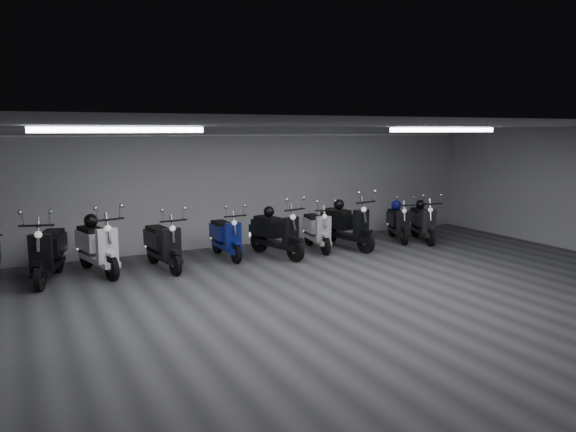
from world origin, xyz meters
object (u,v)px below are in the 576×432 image
helmet_2 (396,205)px  scooter_6 (317,223)px  scooter_2 (97,238)px  scooter_1 (48,243)px  helmet_0 (339,204)px  helmet_4 (91,221)px  helmet_1 (420,204)px  scooter_5 (276,226)px  scooter_9 (423,216)px  scooter_8 (398,217)px  scooter_7 (346,218)px  scooter_3 (163,237)px  scooter_4 (226,230)px  helmet_3 (269,212)px

helmet_2 → scooter_6: bearing=-175.3°
scooter_2 → scooter_1: bearing=174.6°
scooter_6 → helmet_0: (0.64, 0.09, 0.39)m
scooter_1 → helmet_4: scooter_1 is taller
scooter_6 → helmet_2: scooter_6 is taller
helmet_1 → scooter_5: bearing=-178.9°
scooter_9 → helmet_2: 0.72m
scooter_9 → helmet_1: bearing=90.0°
scooter_1 → helmet_1: scooter_1 is taller
scooter_9 → helmet_2: size_ratio=6.74×
scooter_5 → helmet_0: scooter_5 is taller
scooter_6 → scooter_8: (2.33, -0.01, -0.02)m
helmet_2 → helmet_4: size_ratio=0.93×
scooter_7 → helmet_1: 2.22m
scooter_2 → helmet_2: scooter_2 is taller
scooter_2 → scooter_3: 1.23m
scooter_2 → scooter_9: bearing=-16.4°
scooter_9 → scooter_2: bearing=-161.6°
scooter_4 → helmet_1: scooter_4 is taller
scooter_5 → helmet_0: size_ratio=7.58×
scooter_3 → scooter_6: bearing=-4.4°
scooter_4 → scooter_7: size_ratio=0.86×
scooter_1 → helmet_2: size_ratio=7.58×
scooter_1 → scooter_7: 6.37m
scooter_2 → helmet_0: size_ratio=7.79×
scooter_3 → scooter_8: (5.93, 0.17, -0.06)m
scooter_5 → scooter_6: bearing=-3.9°
scooter_3 → helmet_4: size_ratio=6.56×
scooter_5 → helmet_2: scooter_5 is taller
scooter_3 → scooter_7: (4.30, 0.01, 0.06)m
scooter_3 → scooter_7: size_ratio=0.92×
scooter_5 → scooter_7: scooter_7 is taller
helmet_0 → helmet_4: helmet_4 is taller
scooter_4 → scooter_5: scooter_5 is taller
helmet_2 → scooter_5: bearing=-173.4°
scooter_6 → helmet_4: 4.90m
scooter_3 → scooter_4: (1.45, 0.35, -0.04)m
scooter_5 → helmet_2: size_ratio=7.34×
scooter_7 → scooter_1: bearing=169.4°
scooter_7 → helmet_4: size_ratio=7.14×
scooter_3 → helmet_3: bearing=-2.1°
helmet_1 → scooter_2: bearing=178.8°
scooter_1 → scooter_9: size_ratio=1.12×
helmet_2 → helmet_4: helmet_4 is taller
scooter_2 → scooter_4: size_ratio=1.14×
scooter_2 → helmet_4: size_ratio=7.04×
helmet_4 → scooter_6: bearing=-3.3°
helmet_1 → helmet_2: (-0.49, 0.33, -0.03)m
scooter_1 → scooter_7: size_ratio=0.99×
scooter_9 → helmet_3: size_ratio=7.07×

